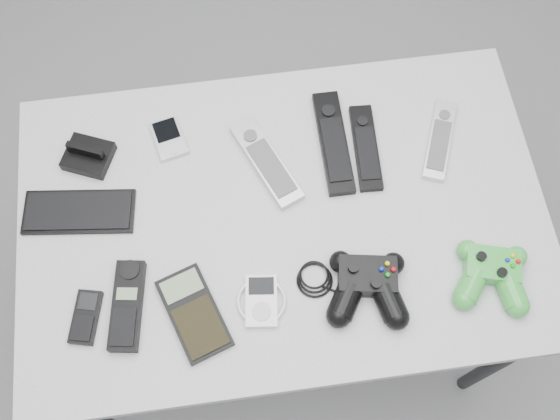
{
  "coord_description": "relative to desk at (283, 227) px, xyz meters",
  "views": [
    {
      "loc": [
        -0.12,
        -0.46,
        2.01
      ],
      "look_at": [
        -0.04,
        0.07,
        0.76
      ],
      "focal_mm": 42.0,
      "sensor_mm": 36.0,
      "label": 1
    }
  ],
  "objects": [
    {
      "name": "mobile_phone",
      "position": [
        -0.41,
        -0.16,
        0.07
      ],
      "size": [
        0.07,
        0.11,
        0.02
      ],
      "primitive_type": "cube",
      "rotation": [
        0.0,
        0.0,
        -0.23
      ],
      "color": "black",
      "rests_on": "desk"
    },
    {
      "name": "desk",
      "position": [
        0.0,
        0.0,
        0.0
      ],
      "size": [
        1.11,
        0.71,
        0.74
      ],
      "color": "#959597",
      "rests_on": "floor"
    },
    {
      "name": "remote_black_a",
      "position": [
        0.13,
        0.15,
        0.08
      ],
      "size": [
        0.06,
        0.25,
        0.03
      ],
      "primitive_type": "cube",
      "rotation": [
        0.0,
        0.0,
        -0.01
      ],
      "color": "black",
      "rests_on": "desk"
    },
    {
      "name": "pda_keyboard",
      "position": [
        -0.42,
        0.06,
        0.07
      ],
      "size": [
        0.24,
        0.12,
        0.01
      ],
      "primitive_type": "cube",
      "rotation": [
        0.0,
        0.0,
        -0.12
      ],
      "color": "black",
      "rests_on": "desk"
    },
    {
      "name": "remote_silver_a",
      "position": [
        -0.02,
        0.12,
        0.08
      ],
      "size": [
        0.14,
        0.23,
        0.02
      ],
      "primitive_type": "cube",
      "rotation": [
        0.0,
        0.0,
        0.4
      ],
      "color": "#B3B3BA",
      "rests_on": "desk"
    },
    {
      "name": "mp3_player",
      "position": [
        -0.07,
        -0.18,
        0.07
      ],
      "size": [
        0.11,
        0.12,
        0.02
      ],
      "primitive_type": "cube",
      "rotation": [
        0.0,
        0.0,
        -0.12
      ],
      "color": "white",
      "rests_on": "desk"
    },
    {
      "name": "remote_silver_b",
      "position": [
        0.36,
        0.13,
        0.07
      ],
      "size": [
        0.12,
        0.2,
        0.02
      ],
      "primitive_type": "cube",
      "rotation": [
        0.0,
        0.0,
        -0.38
      ],
      "color": "silver",
      "rests_on": "desk"
    },
    {
      "name": "dock_bracket",
      "position": [
        -0.4,
        0.19,
        0.09
      ],
      "size": [
        0.12,
        0.12,
        0.05
      ],
      "primitive_type": "cube",
      "rotation": [
        0.0,
        0.0,
        -0.41
      ],
      "color": "black",
      "rests_on": "desk"
    },
    {
      "name": "controller_green",
      "position": [
        0.39,
        -0.19,
        0.09
      ],
      "size": [
        0.19,
        0.19,
        0.05
      ],
      "primitive_type": null,
      "rotation": [
        0.0,
        0.0,
        -0.28
      ],
      "color": "#257D22",
      "rests_on": "desk"
    },
    {
      "name": "remote_black_b",
      "position": [
        0.2,
        0.13,
        0.07
      ],
      "size": [
        0.06,
        0.21,
        0.02
      ],
      "primitive_type": "cube",
      "rotation": [
        0.0,
        0.0,
        -0.06
      ],
      "color": "black",
      "rests_on": "desk"
    },
    {
      "name": "floor",
      "position": [
        0.04,
        -0.07,
        -0.68
      ],
      "size": [
        3.5,
        3.5,
        0.0
      ],
      "primitive_type": "plane",
      "color": "gray",
      "rests_on": "ground"
    },
    {
      "name": "pda",
      "position": [
        -0.22,
        0.21,
        0.07
      ],
      "size": [
        0.08,
        0.11,
        0.02
      ],
      "primitive_type": "cube",
      "rotation": [
        0.0,
        0.0,
        0.23
      ],
      "color": "#B3B3BA",
      "rests_on": "desk"
    },
    {
      "name": "cordless_handset",
      "position": [
        -0.33,
        -0.15,
        0.08
      ],
      "size": [
        0.08,
        0.19,
        0.03
      ],
      "primitive_type": "cube",
      "rotation": [
        0.0,
        0.0,
        -0.15
      ],
      "color": "black",
      "rests_on": "desk"
    },
    {
      "name": "controller_black",
      "position": [
        0.14,
        -0.18,
        0.09
      ],
      "size": [
        0.3,
        0.22,
        0.05
      ],
      "primitive_type": null,
      "rotation": [
        0.0,
        0.0,
        -0.17
      ],
      "color": "black",
      "rests_on": "desk"
    },
    {
      "name": "calculator",
      "position": [
        -0.2,
        -0.19,
        0.07
      ],
      "size": [
        0.15,
        0.2,
        0.02
      ],
      "primitive_type": "cube",
      "rotation": [
        0.0,
        0.0,
        0.33
      ],
      "color": "black",
      "rests_on": "desk"
    }
  ]
}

